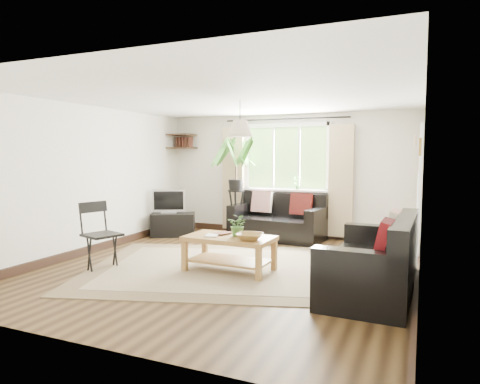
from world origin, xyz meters
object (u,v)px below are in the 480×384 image
at_px(palm_stand, 236,186).
at_px(sofa_right, 371,256).
at_px(coffee_table, 229,254).
at_px(sofa_back, 277,218).
at_px(folding_chair, 102,236).
at_px(tv_stand, 173,225).

bearing_deg(palm_stand, sofa_right, -42.98).
height_order(sofa_right, palm_stand, palm_stand).
bearing_deg(palm_stand, coffee_table, -68.20).
height_order(sofa_back, folding_chair, folding_chair).
xyz_separation_m(sofa_back, tv_stand, (-2.00, -0.50, -0.18)).
bearing_deg(sofa_right, sofa_back, -140.77).
bearing_deg(tv_stand, coffee_table, -68.92).
relative_size(sofa_back, sofa_right, 0.95).
distance_m(tv_stand, folding_chair, 2.57).
bearing_deg(palm_stand, tv_stand, -153.47).
distance_m(sofa_back, tv_stand, 2.07).
height_order(tv_stand, palm_stand, palm_stand).
bearing_deg(tv_stand, palm_stand, 0.04).
height_order(sofa_back, palm_stand, palm_stand).
distance_m(coffee_table, palm_stand, 2.78).
distance_m(sofa_right, palm_stand, 3.98).
xyz_separation_m(coffee_table, palm_stand, (-1.00, 2.49, 0.74)).
xyz_separation_m(sofa_right, palm_stand, (-2.88, 2.69, 0.55)).
bearing_deg(palm_stand, sofa_back, -3.47).
bearing_deg(sofa_back, tv_stand, -160.25).
bearing_deg(sofa_back, palm_stand, -177.87).
distance_m(sofa_right, coffee_table, 1.91).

